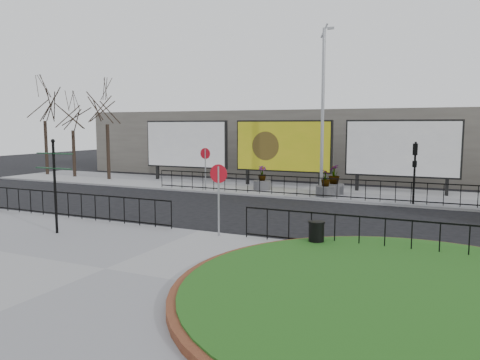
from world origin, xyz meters
The scene contains 24 objects.
ground centered at (0.00, 0.00, 0.00)m, with size 90.00×90.00×0.00m, color black.
pavement_near centered at (0.00, -5.00, 0.06)m, with size 30.00×10.00×0.12m, color gray.
pavement_far centered at (0.00, 12.00, 0.06)m, with size 44.00×6.00×0.12m, color gray.
brick_edge centered at (7.50, -4.00, 0.21)m, with size 10.40×10.40×0.18m, color brown.
grass_lawn centered at (7.50, -4.00, 0.23)m, with size 10.00×10.00×0.22m, color #254D14.
railing_near_left centered at (-6.00, -0.30, 0.67)m, with size 10.00×0.10×1.10m, color black, non-canonical shape.
railing_near_right centered at (6.50, -0.30, 0.67)m, with size 9.00×0.10×1.10m, color black, non-canonical shape.
railing_far centered at (1.00, 9.30, 0.67)m, with size 18.00×0.10×1.10m, color black, non-canonical shape.
speed_sign_far centered at (-5.00, 9.40, 1.92)m, with size 0.64×0.07×2.47m.
speed_sign_near centered at (1.00, -0.40, 1.92)m, with size 0.64×0.07×2.47m.
billboard_left centered at (-8.50, 12.97, 2.60)m, with size 6.20×0.31×4.10m.
billboard_mid centered at (-1.50, 12.97, 2.60)m, with size 6.20×0.31×4.10m.
billboard_right centered at (5.50, 12.97, 2.60)m, with size 6.20×0.31×4.10m.
lamp_post centered at (1.51, 11.00, 4.83)m, with size 0.74×0.18×9.23m.
signal_pole_a centered at (6.50, 9.34, 2.10)m, with size 0.22×0.26×3.00m.
tree_left centered at (-14.00, 11.50, 3.62)m, with size 2.00×2.00×7.00m, color #2D2119, non-canonical shape.
tree_mid centered at (-17.50, 11.80, 3.22)m, with size 2.00×2.00×6.20m, color #2D2119, non-canonical shape.
tree_far centered at (-20.50, 12.00, 3.87)m, with size 2.00×2.00×7.50m, color #2D2119, non-canonical shape.
building_backdrop centered at (0.00, 22.00, 2.50)m, with size 40.00×10.00×5.00m, color #68635B.
fingerpost_sign centered at (-4.38, -2.47, 2.12)m, with size 1.55×0.26×3.32m.
litter_bin centered at (4.50, -0.60, 0.55)m, with size 0.51×0.51×0.85m.
planter_a centered at (-2.07, 11.00, 0.57)m, with size 1.03×1.03×1.40m.
planter_b centered at (2.00, 10.04, 0.59)m, with size 1.03×1.03×1.43m.
planter_c centered at (2.22, 11.00, 0.70)m, with size 1.09×1.09×1.63m.
Camera 1 is at (8.33, -14.41, 3.91)m, focal length 35.00 mm.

